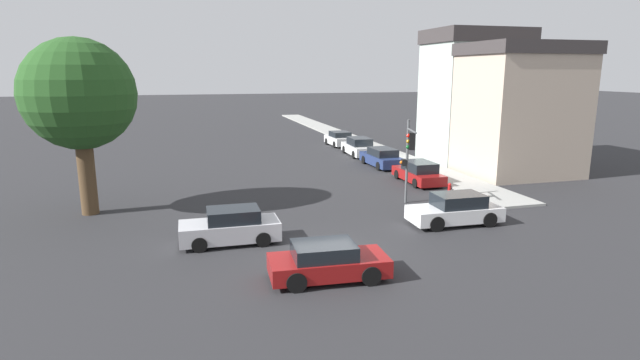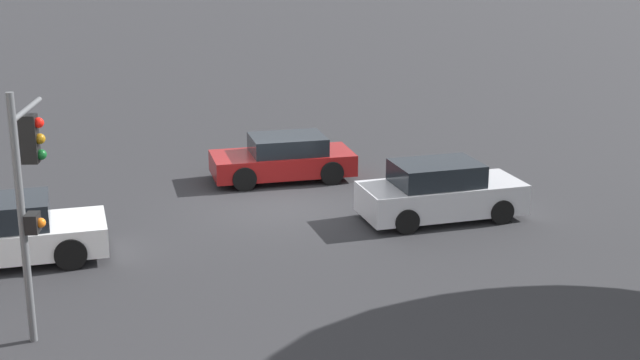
# 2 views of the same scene
# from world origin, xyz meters

# --- Properties ---
(ground_plane) EXTENTS (300.00, 300.00, 0.00)m
(ground_plane) POSITION_xyz_m (0.00, 0.00, 0.00)
(ground_plane) COLOR #28282B
(sidewalk_strip) EXTENTS (2.83, 60.00, 0.14)m
(sidewalk_strip) POSITION_xyz_m (12.12, 33.93, 0.07)
(sidewalk_strip) COLOR #9E9E99
(sidewalk_strip) RESTS_ON ground_plane
(rowhouse_backdrop) EXTENTS (7.53, 11.87, 10.44)m
(rowhouse_backdrop) POSITION_xyz_m (17.41, 14.91, 4.93)
(rowhouse_backdrop) COLOR #BCA893
(rowhouse_backdrop) RESTS_ON ground_plane
(street_tree) EXTENTS (5.47, 5.47, 8.84)m
(street_tree) POSITION_xyz_m (-10.17, 8.92, 6.03)
(street_tree) COLOR #4C3823
(street_tree) RESTS_ON ground_plane
(traffic_signal) EXTENTS (0.58, 2.14, 4.64)m
(traffic_signal) POSITION_xyz_m (6.29, 6.17, 2.99)
(traffic_signal) COLOR #515456
(traffic_signal) RESTS_ON ground_plane
(crossing_car_0) EXTENTS (4.26, 2.12, 1.33)m
(crossing_car_0) POSITION_xyz_m (-0.71, -2.29, 0.64)
(crossing_car_0) COLOR maroon
(crossing_car_0) RESTS_ON ground_plane
(crossing_car_1) EXTENTS (4.19, 1.87, 1.51)m
(crossing_car_1) POSITION_xyz_m (-3.62, 2.44, 0.71)
(crossing_car_1) COLOR #B7B7BC
(crossing_car_1) RESTS_ON ground_plane
(crossing_car_2) EXTENTS (4.42, 2.00, 1.48)m
(crossing_car_2) POSITION_xyz_m (7.03, 2.33, 0.70)
(crossing_car_2) COLOR silver
(crossing_car_2) RESTS_ON ground_plane
(parked_car_0) EXTENTS (1.91, 4.55, 1.43)m
(parked_car_0) POSITION_xyz_m (9.45, 11.12, 0.67)
(parked_car_0) COLOR maroon
(parked_car_0) RESTS_ON ground_plane
(parked_car_1) EXTENTS (2.04, 4.71, 1.44)m
(parked_car_1) POSITION_xyz_m (9.34, 17.16, 0.68)
(parked_car_1) COLOR navy
(parked_car_1) RESTS_ON ground_plane
(parked_car_2) EXTENTS (2.10, 4.82, 1.58)m
(parked_car_2) POSITION_xyz_m (9.39, 22.51, 0.74)
(parked_car_2) COLOR silver
(parked_car_2) RESTS_ON ground_plane
(parked_car_3) EXTENTS (2.14, 4.01, 1.43)m
(parked_car_3) POSITION_xyz_m (9.53, 28.55, 0.68)
(parked_car_3) COLOR silver
(parked_car_3) RESTS_ON ground_plane
(fire_hydrant) EXTENTS (0.22, 0.22, 0.92)m
(fire_hydrant) POSITION_xyz_m (9.26, 6.82, 0.49)
(fire_hydrant) COLOR red
(fire_hydrant) RESTS_ON ground_plane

